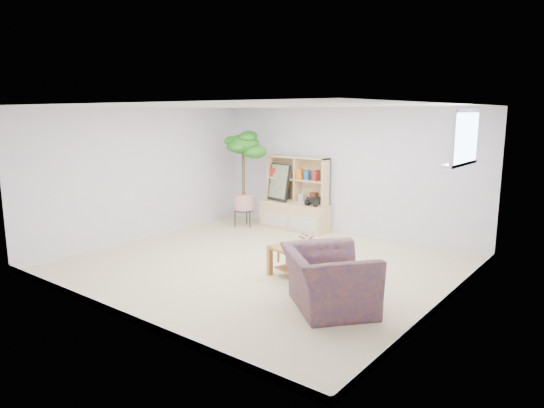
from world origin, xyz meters
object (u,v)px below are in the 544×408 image
Objects in this scene: storage_unit at (295,193)px; coffee_table at (306,266)px; armchair at (328,275)px; floor_tree at (243,179)px.

storage_unit is 1.35× the size of coffee_table.
storage_unit is 3.10m from coffee_table.
armchair reaches higher than coffee_table.
armchair is (3.57, -2.57, -0.57)m from floor_tree.
armchair is at bearing -35.79° from floor_tree.
storage_unit is 1.08m from floor_tree.
storage_unit is 1.32× the size of armchair.
storage_unit reaches higher than coffee_table.
floor_tree is 4.44m from armchair.
floor_tree is at bearing -154.08° from storage_unit.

